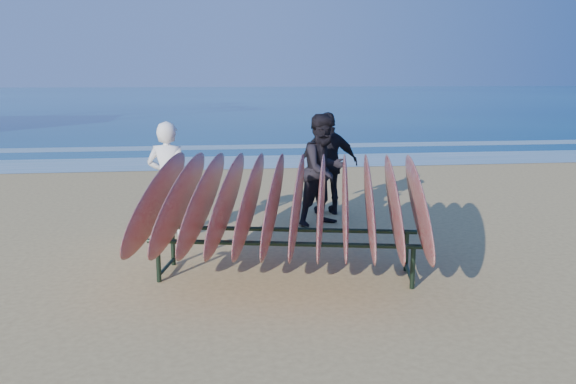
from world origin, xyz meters
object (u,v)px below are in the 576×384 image
person_dark_a (324,170)px  person_dark_b (328,164)px  surfboard_rack (286,201)px  person_white (168,180)px

person_dark_a → person_dark_b: person_dark_a is taller
surfboard_rack → person_dark_b: size_ratio=2.09×
surfboard_rack → person_dark_b: 3.43m
person_white → surfboard_rack: bearing=144.2°
surfboard_rack → person_white: (-1.50, 1.97, -0.06)m
person_dark_a → person_dark_b: size_ratio=1.01×
surfboard_rack → person_dark_a: (0.93, 2.46, -0.04)m
surfboard_rack → person_white: bearing=139.2°
person_dark_b → person_white: bearing=23.1°
person_white → person_dark_b: bearing=-137.7°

